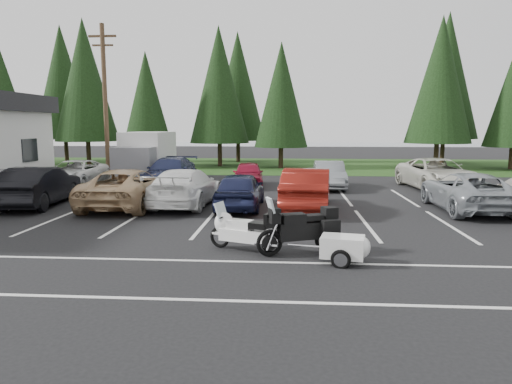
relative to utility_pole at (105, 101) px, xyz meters
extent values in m
plane|color=black|center=(10.00, -12.00, -4.70)|extent=(120.00, 120.00, 0.00)
cube|color=#1A3811|center=(10.00, 12.00, -4.69)|extent=(80.00, 16.00, 0.01)
cube|color=gray|center=(14.00, 43.00, -4.70)|extent=(70.00, 50.00, 0.02)
cylinder|color=#473321|center=(0.00, 0.00, -0.20)|extent=(0.26, 0.26, 9.00)
cube|color=#473321|center=(0.00, 0.00, 3.60)|extent=(1.60, 0.12, 0.12)
cube|color=#473321|center=(0.00, 0.00, 3.10)|extent=(1.20, 0.10, 0.10)
cube|color=silver|center=(10.00, -10.00, -4.69)|extent=(32.00, 16.00, 0.01)
cylinder|color=#332316|center=(-12.00, 9.20, -3.62)|extent=(0.36, 0.36, 2.16)
cone|color=black|center=(-12.00, 9.20, 0.70)|extent=(3.96, 3.96, 7.65)
cylinder|color=#332316|center=(-6.00, 10.80, -3.31)|extent=(0.36, 0.36, 2.78)
cone|color=black|center=(-6.00, 10.80, 2.26)|extent=(5.10, 5.10, 9.86)
cylinder|color=#332316|center=(-0.50, 9.40, -3.64)|extent=(0.36, 0.36, 2.11)
cone|color=black|center=(-0.50, 9.40, 0.58)|extent=(3.87, 3.87, 7.48)
cylinder|color=#332316|center=(5.00, 10.90, -3.39)|extent=(0.36, 0.36, 2.62)
cone|color=black|center=(5.00, 10.90, 1.84)|extent=(4.80, 4.80, 9.27)
cylinder|color=#332316|center=(10.00, 9.60, -3.57)|extent=(0.36, 0.36, 2.26)
cone|color=black|center=(10.00, 9.60, 0.94)|extent=(4.14, 4.14, 7.99)
cylinder|color=#332316|center=(22.00, 10.10, -3.35)|extent=(0.36, 0.36, 2.69)
cone|color=black|center=(22.00, 10.10, 2.02)|extent=(4.93, 4.93, 9.52)
cylinder|color=#332316|center=(27.50, 9.80, -3.53)|extent=(0.36, 0.36, 2.33)
cylinder|color=#332316|center=(-10.00, 15.00, -3.26)|extent=(0.36, 0.36, 2.88)
cone|color=black|center=(-10.00, 15.00, 2.50)|extent=(5.28, 5.28, 10.20)
cylinder|color=#332316|center=(6.00, 15.50, -3.34)|extent=(0.36, 0.36, 2.71)
cone|color=black|center=(6.00, 15.50, 2.08)|extent=(4.97, 4.97, 9.61)
cylinder|color=#332316|center=(24.00, 14.80, -3.20)|extent=(0.36, 0.36, 3.00)
cone|color=black|center=(24.00, 14.80, 2.80)|extent=(5.50, 5.50, 10.62)
imported|color=black|center=(0.40, -8.26, -3.89)|extent=(2.17, 5.07, 1.62)
imported|color=tan|center=(4.10, -8.19, -3.92)|extent=(2.57, 5.57, 1.55)
imported|color=white|center=(6.38, -7.79, -3.93)|extent=(2.45, 5.40, 1.53)
imported|color=#181D3E|center=(8.68, -8.30, -3.96)|extent=(1.79, 4.34, 1.47)
imported|color=maroon|center=(11.32, -8.27, -3.88)|extent=(2.20, 5.12, 1.64)
imported|color=gray|center=(17.54, -8.08, -3.96)|extent=(2.47, 5.35, 1.48)
imported|color=white|center=(-1.04, -2.11, -3.99)|extent=(2.36, 5.08, 1.41)
imported|color=#191F40|center=(4.21, -1.97, -3.92)|extent=(2.31, 5.41, 1.55)
imported|color=maroon|center=(8.42, -1.61, -4.03)|extent=(1.85, 4.04, 1.34)
imported|color=slate|center=(12.75, -1.97, -4.00)|extent=(1.50, 4.27, 1.40)
imported|color=beige|center=(18.22, -2.14, -3.89)|extent=(3.24, 6.02, 1.61)
camera|label=1|loc=(10.57, -26.10, -1.45)|focal=32.00mm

